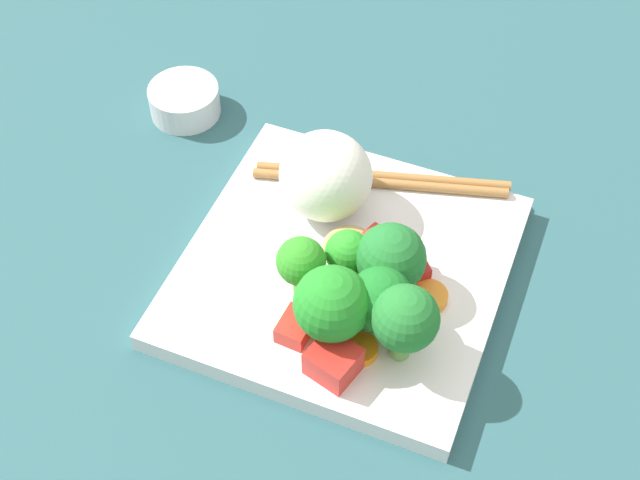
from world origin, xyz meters
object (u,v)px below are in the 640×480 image
square_plate (344,270)px  broccoli_floret_5 (301,263)px  rice_mound (326,176)px  chopstick_pair (382,180)px  sauce_cup (184,101)px  carrot_slice_0 (329,309)px

square_plate → broccoli_floret_5: bearing=150.1°
rice_mound → square_plate: bearing=-145.8°
chopstick_pair → sauce_cup: (3.62, 19.60, -0.77)cm
rice_mound → carrot_slice_0: bearing=-158.0°
carrot_slice_0 → chopstick_pair: 13.29cm
square_plate → sauce_cup: bearing=57.5°
square_plate → carrot_slice_0: size_ratio=8.56×
square_plate → chopstick_pair: 8.94cm
square_plate → broccoli_floret_5: broccoli_floret_5 is taller
rice_mound → chopstick_pair: (3.93, -3.38, -3.07)cm
rice_mound → chopstick_pair: rice_mound is taller
square_plate → broccoli_floret_5: 5.92cm
carrot_slice_0 → sauce_cup: sauce_cup is taller
sauce_cup → square_plate: bearing=-122.5°
carrot_slice_0 → chopstick_pair: (13.28, 0.40, 0.13)cm
square_plate → carrot_slice_0: bearing=-174.3°
broccoli_floret_5 → sauce_cup: bearing=47.6°
carrot_slice_0 → sauce_cup: size_ratio=0.44×
broccoli_floret_5 → chopstick_pair: 12.92cm
chopstick_pair → square_plate: bearing=75.3°
rice_mound → carrot_slice_0: rice_mound is taller
square_plate → carrot_slice_0: 4.59cm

